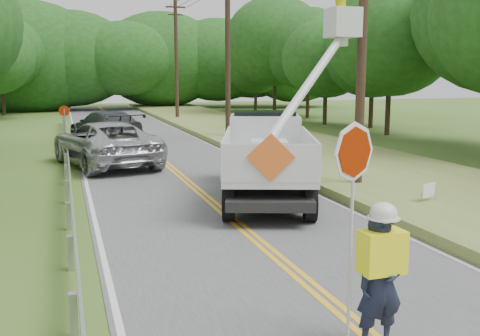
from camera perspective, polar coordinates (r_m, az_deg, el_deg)
name	(u,v)px	position (r m, az deg, el deg)	size (l,w,h in m)	color
ground	(361,330)	(8.84, 12.36, -15.93)	(140.00, 140.00, 0.00)	#40591C
road	(177,173)	(21.60, -6.45, -0.55)	(7.20, 96.00, 0.03)	#4C4C4E
guardrail	(68,161)	(22.01, -17.26, 0.71)	(0.18, 48.00, 0.77)	#9FA4A7
utility_poles	(272,41)	(25.60, 3.27, 12.88)	(1.60, 43.30, 10.00)	black
tall_grass_verge	(342,161)	(23.96, 10.43, 0.69)	(7.00, 96.00, 0.30)	olive
treeline_right	(386,39)	(37.55, 14.76, 12.65)	(11.80, 52.47, 10.88)	#332319
treeline_horizon	(83,59)	(63.39, -15.79, 10.75)	(56.49, 14.48, 12.04)	#1E4313
flagger	(380,272)	(7.84, 14.21, -10.34)	(1.17, 0.48, 3.16)	#191E33
bucket_truck	(271,144)	(17.85, 3.24, 2.49)	(5.27, 7.55, 6.99)	black
suv_silver	(105,143)	(23.83, -13.69, 2.47)	(3.08, 6.69, 1.86)	#B1B2B9
suv_darkgrey	(106,126)	(32.13, -13.64, 4.17)	(2.49, 6.13, 1.78)	#34373B
stop_sign_permanent	(65,123)	(26.92, -17.55, 4.42)	(0.51, 0.06, 2.39)	#9FA4A7
yard_sign	(429,191)	(16.31, 18.81, -2.27)	(0.53, 0.21, 0.80)	white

